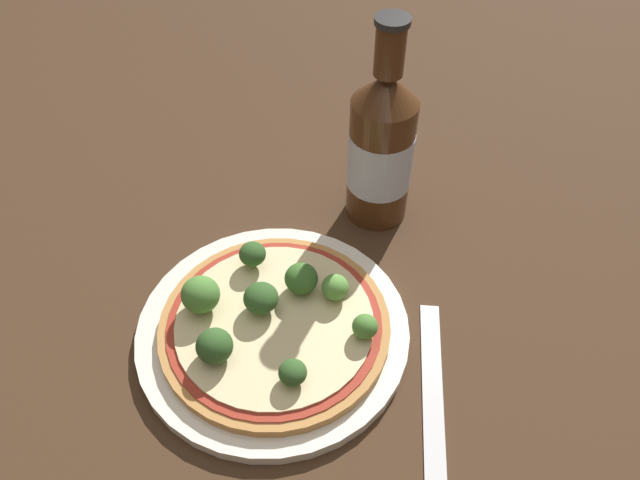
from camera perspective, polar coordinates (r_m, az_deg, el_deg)
The scene contains 13 objects.
ground_plane at distance 0.62m, azimuth -3.97°, elevation -6.12°, with size 3.00×3.00×0.00m, color #3D2819.
plate at distance 0.60m, azimuth -4.30°, elevation -8.23°, with size 0.26×0.26×0.01m.
pizza at distance 0.58m, azimuth -4.16°, elevation -7.75°, with size 0.21×0.21×0.01m.
broccoli_floret_0 at distance 0.59m, azimuth -1.73°, elevation -3.54°, with size 0.03×0.03×0.03m.
broccoli_floret_1 at distance 0.58m, azimuth -10.87°, elevation -4.92°, with size 0.04×0.04×0.04m.
broccoli_floret_2 at distance 0.53m, azimuth -2.51°, elevation -12.02°, with size 0.02×0.02×0.02m.
broccoli_floret_3 at distance 0.55m, azimuth -9.63°, elevation -9.54°, with size 0.03×0.03×0.03m.
broccoli_floret_4 at distance 0.61m, azimuth -6.19°, elevation -1.30°, with size 0.03×0.03×0.03m.
broccoli_floret_5 at distance 0.56m, azimuth 4.14°, elevation -7.90°, with size 0.02×0.02×0.02m.
broccoli_floret_6 at distance 0.58m, azimuth 1.39°, elevation -4.33°, with size 0.03×0.03×0.03m.
broccoli_floret_7 at distance 0.57m, azimuth -5.53°, elevation -5.26°, with size 0.03×0.03×0.03m.
beer_bottle at distance 0.65m, azimuth 5.61°, elevation 8.39°, with size 0.07×0.07×0.23m.
fork at distance 0.58m, azimuth 10.25°, elevation -13.07°, with size 0.09×0.17×0.00m.
Camera 1 is at (0.21, -0.31, 0.50)m, focal length 35.00 mm.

